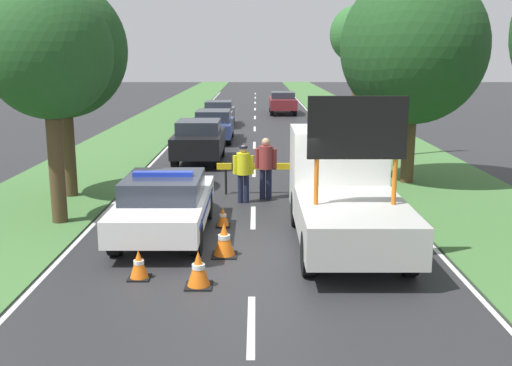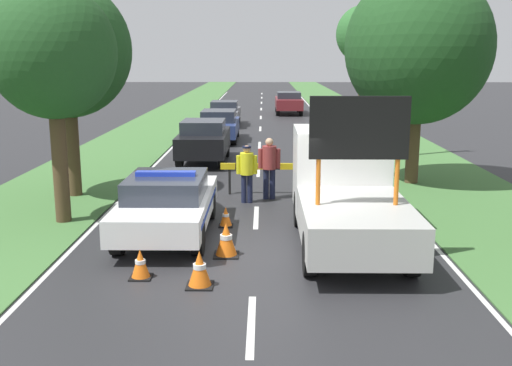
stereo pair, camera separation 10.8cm
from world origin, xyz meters
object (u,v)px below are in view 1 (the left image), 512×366
Objects in this scene: work_truck at (346,190)px; traffic_cone_behind_barrier at (227,239)px; queued_car_sedan_black at (202,140)px; queued_car_suv_grey at (222,113)px; police_officer at (246,169)px; pedestrian_civilian at (268,163)px; roadside_tree_mid_left at (417,48)px; queued_car_hatch_blue at (217,125)px; roadside_tree_near_right at (360,35)px; police_car at (168,203)px; road_barrier at (264,169)px; traffic_cone_near_truck at (201,269)px; queued_car_wagon_maroon at (285,102)px; roadside_tree_far_left at (52,53)px; utility_pole at (396,70)px; traffic_cone_near_police at (314,197)px; traffic_cone_lane_edge at (226,217)px; traffic_cone_centre_front at (142,264)px; roadside_tree_mid_right at (65,50)px.

traffic_cone_behind_barrier is (-2.57, -1.10, -0.80)m from work_truck.
queued_car_sedan_black is 12.23m from queued_car_suv_grey.
pedestrian_civilian is (0.62, 0.46, 0.07)m from police_officer.
roadside_tree_mid_left reaches higher than pedestrian_civilian.
roadside_tree_near_right is (8.84, 13.12, 4.62)m from queued_car_hatch_blue.
police_officer is at bearing 57.98° from police_car.
police_officer is 0.37× the size of queued_car_hatch_blue.
traffic_cone_near_truck is at bearing -99.63° from road_barrier.
roadside_tree_far_left is (-6.68, -27.83, 3.26)m from queued_car_wagon_maroon.
police_car is 0.81× the size of roadside_tree_far_left.
pedestrian_civilian is at bearing 26.20° from roadside_tree_far_left.
roadside_tree_far_left is at bearing -148.66° from road_barrier.
traffic_cone_near_truck is 0.16× the size of queued_car_sedan_black.
queued_car_sedan_black is 8.67m from roadside_tree_mid_left.
work_truck is at bearing -107.45° from utility_pole.
road_barrier is (2.22, 4.11, 0.02)m from police_car.
traffic_cone_near_police is at bearing 31.52° from police_car.
roadside_tree_far_left is (-4.02, 0.32, 3.84)m from traffic_cone_lane_edge.
roadside_tree_near_right is (6.55, 24.94, 4.35)m from pedestrian_civilian.
utility_pole is (7.45, 10.70, 2.70)m from police_car.
queued_car_sedan_black is 5.86m from queued_car_hatch_blue.
traffic_cone_centre_front is 0.84× the size of traffic_cone_near_truck.
roadside_tree_near_right is at bearing 69.76° from police_car.
work_truck is at bearing 43.31° from traffic_cone_near_truck.
police_car reaches higher than queued_car_suv_grey.
utility_pole is (3.53, -18.17, 2.63)m from queued_car_wagon_maroon.
police_car reaches higher than traffic_cone_near_police.
queued_car_hatch_blue is at bearing 89.58° from traffic_cone_centre_front.
traffic_cone_near_police is 0.16× the size of queued_car_sedan_black.
traffic_cone_near_truck is at bearing -57.82° from roadside_tree_mid_right.
work_truck is 7.47m from roadside_tree_far_left.
work_truck is 7.99× the size of traffic_cone_near_truck.
traffic_cone_centre_front is 5.97m from roadside_tree_far_left.
traffic_cone_near_truck is (-0.67, -6.19, -0.63)m from police_officer.
traffic_cone_centre_front is 32.86m from roadside_tree_near_right.
queued_car_sedan_black reaches higher than traffic_cone_lane_edge.
police_car reaches higher than queued_car_hatch_blue.
queued_car_suv_grey reaches higher than traffic_cone_behind_barrier.
traffic_cone_centre_front is at bearing -63.73° from roadside_tree_mid_right.
traffic_cone_centre_front is 24.46m from queued_car_suv_grey.
traffic_cone_centre_front is 0.13× the size of queued_car_sedan_black.
police_car is 13.32m from utility_pole.
police_officer reaches higher than traffic_cone_behind_barrier.
work_truck reaches higher than pedestrian_civilian.
traffic_cone_centre_front is at bearing -109.08° from road_barrier.
pedestrian_civilian reaches higher than queued_car_suv_grey.
police_car is 1.55m from traffic_cone_lane_edge.
traffic_cone_centre_front is at bearing -129.70° from roadside_tree_mid_left.
traffic_cone_lane_edge is at bearing 84.62° from queued_car_wagon_maroon.
roadside_tree_mid_right reaches higher than queued_car_wagon_maroon.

